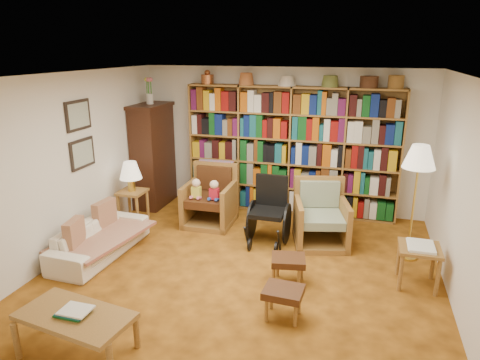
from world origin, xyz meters
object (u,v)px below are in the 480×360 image
at_px(floor_lamp, 419,161).
at_px(coffee_table, 75,319).
at_px(armchair_sage, 322,219).
at_px(side_table_papers, 419,253).
at_px(side_table_lamp, 133,199).
at_px(footstool_b, 283,294).
at_px(wheelchair, 269,212).
at_px(footstool_a, 288,262).
at_px(armchair_leather, 212,199).
at_px(sofa, 100,239).

distance_m(floor_lamp, coffee_table, 4.46).
distance_m(armchair_sage, coffee_table, 3.72).
bearing_deg(side_table_papers, side_table_lamp, 170.43).
bearing_deg(footstool_b, wheelchair, 107.08).
xyz_separation_m(wheelchair, footstool_a, (0.49, -1.13, -0.17)).
xyz_separation_m(armchair_leather, side_table_papers, (3.10, -1.21, 0.03)).
bearing_deg(footstool_a, footstool_b, -84.04).
bearing_deg(sofa, coffee_table, -150.09).
bearing_deg(footstool_b, coffee_table, -148.02).
bearing_deg(footstool_a, side_table_papers, 14.43).
bearing_deg(footstool_b, armchair_leather, 125.43).
bearing_deg(armchair_leather, side_table_papers, -21.23).
height_order(footstool_a, coffee_table, coffee_table).
relative_size(wheelchair, coffee_table, 0.87).
bearing_deg(armchair_leather, coffee_table, -91.98).
xyz_separation_m(wheelchair, footstool_b, (0.57, -1.86, -0.17)).
bearing_deg(armchair_leather, armchair_sage, -8.33).
relative_size(sofa, footstool_b, 3.74).
xyz_separation_m(sofa, footstool_b, (2.75, -0.74, 0.05)).
bearing_deg(wheelchair, coffee_table, -112.08).
distance_m(wheelchair, coffee_table, 3.20).
height_order(armchair_leather, side_table_papers, armchair_leather).
bearing_deg(side_table_lamp, coffee_table, -69.91).
bearing_deg(armchair_sage, wheelchair, -165.38).
relative_size(wheelchair, floor_lamp, 0.62).
xyz_separation_m(armchair_leather, footstool_b, (1.65, -2.32, -0.11)).
distance_m(sofa, footstool_a, 2.67).
bearing_deg(footstool_a, wheelchair, 113.62).
bearing_deg(side_table_papers, footstool_b, -142.36).
height_order(sofa, armchair_sage, armchair_sage).
bearing_deg(wheelchair, footstool_b, -72.92).
xyz_separation_m(sofa, wheelchair, (2.18, 1.12, 0.22)).
relative_size(armchair_sage, footstool_b, 2.23).
bearing_deg(side_table_papers, sofa, -174.84).
bearing_deg(sofa, footstool_a, -88.33).
bearing_deg(coffee_table, side_table_papers, 34.62).
height_order(wheelchair, floor_lamp, floor_lamp).
bearing_deg(floor_lamp, armchair_sage, 171.01).
distance_m(side_table_lamp, coffee_table, 3.14).
xyz_separation_m(armchair_sage, floor_lamp, (1.22, -0.19, 1.02)).
xyz_separation_m(armchair_sage, side_table_papers, (1.26, -0.94, 0.07)).
distance_m(armchair_leather, side_table_papers, 3.33).
relative_size(sofa, armchair_leather, 1.63).
bearing_deg(footstool_b, armchair_sage, 84.74).
relative_size(side_table_papers, footstool_a, 1.16).
xyz_separation_m(floor_lamp, coffee_table, (-3.18, -2.97, -1.01)).
relative_size(floor_lamp, side_table_papers, 2.97).
relative_size(sofa, side_table_lamp, 2.76).
distance_m(floor_lamp, footstool_b, 2.58).
xyz_separation_m(side_table_papers, footstool_b, (-1.45, -1.12, -0.14)).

